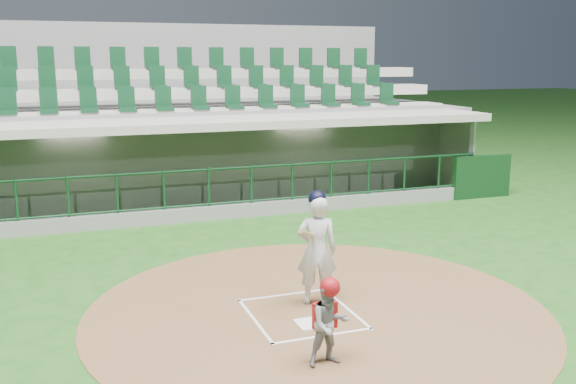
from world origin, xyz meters
name	(u,v)px	position (x,y,z in m)	size (l,w,h in m)	color
ground	(295,308)	(0.00, 0.00, 0.00)	(120.00, 120.00, 0.00)	#1C4A15
dirt_circle	(317,310)	(0.30, -0.20, 0.01)	(7.20, 7.20, 0.01)	brown
home_plate	(311,323)	(0.00, -0.70, 0.02)	(0.43, 0.43, 0.02)	white
batter_box_chalk	(302,314)	(0.00, -0.30, 0.02)	(1.55, 1.80, 0.01)	white
dugout_structure	(197,169)	(0.11, 7.84, 0.96)	(16.40, 3.70, 3.00)	gray
seating_deck	(172,138)	(0.00, 10.91, 1.42)	(17.00, 6.72, 5.15)	slate
batter	(317,248)	(0.38, 0.04, 0.93)	(0.91, 0.94, 1.85)	silver
catcher	(329,321)	(-0.26, -1.94, 0.59)	(0.54, 0.42, 1.17)	gray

